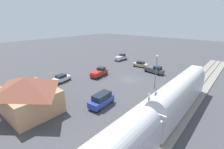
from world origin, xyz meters
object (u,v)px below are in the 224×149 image
object	(u,v)px
pedestrian_on_platform	(149,96)
suv_blue	(102,100)
sedan_tan	(140,64)
sedan_white	(61,78)
light_pole_near_platform	(156,68)
pickup_charcoal	(154,70)
pickup_silver	(121,57)
station_building	(28,94)
pedestrian_waiting_far	(156,95)
pickup_red	(99,72)

from	to	relation	value
pedestrian_on_platform	suv_blue	xyz separation A→B (m)	(5.71, 5.99, -0.13)
sedan_tan	suv_blue	xyz separation A→B (m)	(-7.14, 24.82, 0.27)
sedan_white	light_pole_near_platform	distance (m)	21.67
pickup_charcoal	light_pole_near_platform	xyz separation A→B (m)	(-4.67, 9.42, 3.56)
pedestrian_on_platform	pickup_silver	size ratio (longest dim) A/B	0.31
sedan_white	suv_blue	size ratio (longest dim) A/B	0.93
sedan_tan	suv_blue	world-z (taller)	suv_blue
station_building	sedan_white	bearing A→B (deg)	-54.88
station_building	light_pole_near_platform	distance (m)	23.89
pedestrian_on_platform	pedestrian_waiting_far	world-z (taller)	same
pickup_red	light_pole_near_platform	bearing A→B (deg)	-171.93
pickup_silver	sedan_white	bearing A→B (deg)	94.80
sedan_white	sedan_tan	world-z (taller)	same
pickup_silver	pickup_charcoal	distance (m)	17.12
pickup_charcoal	sedan_white	bearing A→B (deg)	55.46
suv_blue	light_pole_near_platform	bearing A→B (deg)	-105.96
pedestrian_on_platform	sedan_tan	xyz separation A→B (m)	(12.85, -18.82, -0.40)
pedestrian_on_platform	pickup_silver	xyz separation A→B (m)	(22.81, -21.99, -0.25)
pedestrian_waiting_far	pickup_charcoal	xyz separation A→B (m)	(7.45, -14.83, -0.25)
pickup_silver	sedan_tan	size ratio (longest dim) A/B	1.17
sedan_white	pickup_charcoal	bearing A→B (deg)	-124.54
sedan_white	light_pole_near_platform	world-z (taller)	light_pole_near_platform
station_building	sedan_white	distance (m)	12.86
station_building	light_pole_near_platform	bearing A→B (deg)	-118.02
pedestrian_waiting_far	pickup_red	distance (m)	17.55
pickup_silver	suv_blue	bearing A→B (deg)	121.43
pedestrian_waiting_far	pickup_charcoal	size ratio (longest dim) A/B	0.30
light_pole_near_platform	sedan_white	bearing A→B (deg)	29.96
light_pole_near_platform	pickup_charcoal	bearing A→B (deg)	-63.62
station_building	pedestrian_waiting_far	size ratio (longest dim) A/B	5.88
pedestrian_waiting_far	pickup_charcoal	distance (m)	16.60
sedan_tan	suv_blue	distance (m)	25.83
pedestrian_waiting_far	pickup_red	bearing A→B (deg)	-11.04
pedestrian_on_platform	light_pole_near_platform	bearing A→B (deg)	-72.03
station_building	pedestrian_waiting_far	world-z (taller)	station_building
sedan_tan	light_pole_near_platform	distance (m)	16.72
pickup_silver	sedan_tan	xyz separation A→B (m)	(-9.97, 3.17, -0.15)
pickup_silver	suv_blue	xyz separation A→B (m)	(-17.11, 27.99, 0.12)
station_building	pedestrian_waiting_far	distance (m)	21.05
sedan_white	sedan_tan	distance (m)	24.23
pickup_charcoal	pickup_silver	bearing A→B (deg)	-20.63
station_building	pedestrian_on_platform	size ratio (longest dim) A/B	5.88
sedan_white	pickup_charcoal	distance (m)	24.39
station_building	pickup_red	bearing A→B (deg)	-80.32
sedan_white	light_pole_near_platform	bearing A→B (deg)	-150.04
pedestrian_on_platform	suv_blue	size ratio (longest dim) A/B	0.34
suv_blue	pedestrian_on_platform	bearing A→B (deg)	-133.59
pedestrian_waiting_far	sedan_tan	world-z (taller)	pedestrian_waiting_far
pickup_charcoal	sedan_tan	size ratio (longest dim) A/B	1.21
pickup_red	suv_blue	xyz separation A→B (m)	(-10.86, 10.49, 0.12)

